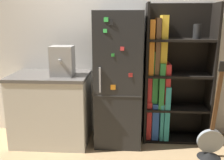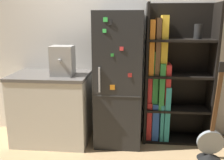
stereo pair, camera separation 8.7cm
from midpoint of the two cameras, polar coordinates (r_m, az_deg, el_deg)
The scene contains 7 objects.
ground_plane at distance 3.34m, azimuth 1.95°, elevation -14.98°, with size 16.00×16.00×0.00m, color tan.
wall_back at distance 3.41m, azimuth 2.58°, elevation 8.62°, with size 8.00×0.05×2.60m.
refrigerator at distance 3.19m, azimuth 2.25°, elevation 0.06°, with size 0.58×0.58×1.70m.
bookshelf at distance 3.36m, azimuth 13.46°, elevation -0.24°, with size 0.86×0.35×1.80m.
kitchen_counter at distance 3.42m, azimuth -12.81°, elevation -6.16°, with size 0.99×0.66×0.92m.
espresso_machine at distance 3.15m, azimuth -10.47°, elevation 4.36°, with size 0.28×0.28×0.37m.
guitar at distance 3.23m, azimuth 22.28°, elevation -13.71°, with size 0.31×0.28×1.19m.
Camera 2 is at (0.19, -2.92, 1.62)m, focal length 40.00 mm.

